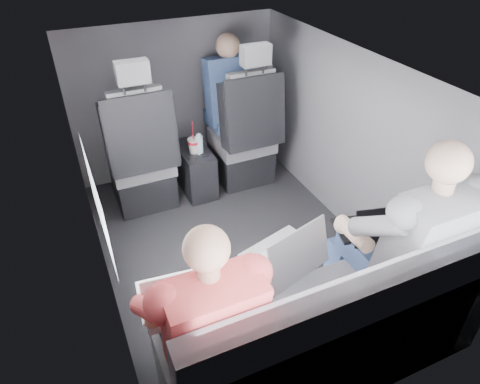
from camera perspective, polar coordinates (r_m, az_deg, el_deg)
name	(u,v)px	position (r m, az deg, el deg)	size (l,w,h in m)	color
floor	(237,250)	(3.17, -0.45, -7.76)	(2.60, 2.60, 0.00)	black
ceiling	(236,69)	(2.47, -0.60, 16.07)	(2.60, 2.60, 0.00)	#B2B2AD
panel_left	(93,207)	(2.59, -19.04, -1.84)	(0.02, 2.60, 1.35)	#56565B
panel_right	(351,145)	(3.18, 14.58, 6.11)	(0.02, 2.60, 1.35)	#56565B
panel_front	(176,100)	(3.85, -8.54, 12.00)	(1.80, 0.02, 1.35)	#56565B
panel_back	(362,323)	(1.93, 16.01, -16.46)	(1.80, 0.02, 1.35)	#56565B
side_window	(97,202)	(2.22, -18.49, -1.27)	(0.02, 0.75, 0.42)	white
seatbelt	(254,105)	(3.41, 1.88, 11.56)	(0.05, 0.01, 0.65)	black
front_seat_left	(142,163)	(3.48, -12.98, 3.81)	(0.52, 0.58, 1.26)	black
front_seat_right	(245,141)	(3.72, 0.62, 6.84)	(0.52, 0.58, 1.26)	black
center_console	(195,170)	(3.71, -6.00, 2.99)	(0.24, 0.48, 0.41)	black
rear_bench	(321,335)	(2.32, 10.79, -18.20)	(1.60, 0.57, 0.92)	#5C5C61
soda_cup	(194,145)	(3.51, -6.20, 6.19)	(0.09, 0.09, 0.29)	white
water_bottle	(199,145)	(3.51, -5.46, 6.31)	(0.06, 0.06, 0.17)	#A6CDE1
laptop_white	(180,296)	(2.02, -7.94, -13.54)	(0.39, 0.37, 0.27)	silver
laptop_silver	(288,253)	(2.22, 6.36, -8.14)	(0.44, 0.44, 0.27)	#AAAAAF
laptop_black	(371,228)	(2.48, 17.01, -4.55)	(0.36, 0.35, 0.23)	black
passenger_rear_left	(203,319)	(1.95, -4.93, -16.54)	(0.49, 0.61, 1.21)	#36363B
passenger_rear_right	(404,243)	(2.39, 21.07, -6.40)	(0.55, 0.66, 1.30)	navy
passenger_front_right	(229,92)	(3.77, -1.53, 13.13)	(0.40, 0.40, 0.82)	navy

